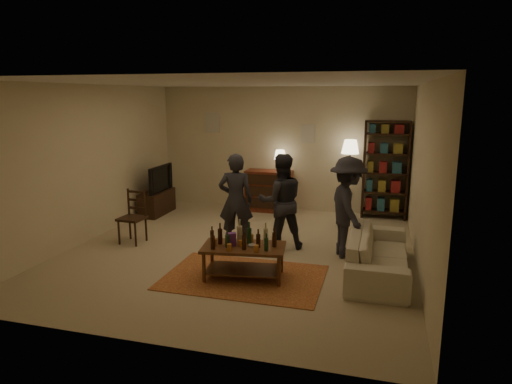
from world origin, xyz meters
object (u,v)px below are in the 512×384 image
at_px(tv_stand, 157,196).
at_px(floor_lamp, 350,152).
at_px(person_by_sofa, 348,207).
at_px(person_right, 281,202).
at_px(dresser, 269,190).
at_px(dining_chair, 134,214).
at_px(sofa, 378,253).
at_px(bookshelf, 385,169).
at_px(coffee_table, 243,250).
at_px(person_left, 236,200).

height_order(tv_stand, floor_lamp, floor_lamp).
bearing_deg(floor_lamp, person_by_sofa, -86.07).
xyz_separation_m(tv_stand, person_right, (3.05, -1.46, 0.41)).
distance_m(tv_stand, dresser, 2.43).
bearing_deg(dining_chair, floor_lamp, 41.11).
bearing_deg(dresser, person_right, -71.50).
xyz_separation_m(sofa, person_right, (-1.60, 0.74, 0.49)).
relative_size(bookshelf, sofa, 0.97).
bearing_deg(person_right, tv_stand, -49.59).
bearing_deg(dining_chair, coffee_table, -20.82).
distance_m(dresser, person_right, 2.53).
distance_m(dresser, person_by_sofa, 3.15).
relative_size(dresser, person_by_sofa, 0.85).
height_order(dresser, person_by_sofa, person_by_sofa).
bearing_deg(floor_lamp, person_right, -111.90).
height_order(dresser, person_left, person_left).
bearing_deg(person_left, person_right, 178.21).
xyz_separation_m(dining_chair, person_by_sofa, (3.62, 0.25, 0.31)).
bearing_deg(coffee_table, floor_lamp, 72.89).
bearing_deg(sofa, person_right, 65.22).
bearing_deg(bookshelf, coffee_table, -115.78).
relative_size(tv_stand, bookshelf, 0.52).
distance_m(sofa, person_left, 2.47).
relative_size(dresser, floor_lamp, 0.84).
bearing_deg(floor_lamp, sofa, -77.66).
bearing_deg(dresser, dining_chair, -122.04).
xyz_separation_m(dining_chair, dresser, (1.72, 2.76, -0.01)).
xyz_separation_m(coffee_table, person_left, (-0.53, 1.29, 0.38)).
xyz_separation_m(bookshelf, person_right, (-1.64, -2.44, -0.24)).
height_order(dresser, person_right, person_right).
height_order(tv_stand, person_left, person_left).
bearing_deg(person_by_sofa, dresser, 16.53).
bearing_deg(person_right, bookshelf, -147.87).
relative_size(dining_chair, person_right, 0.59).
relative_size(tv_stand, sofa, 0.51).
bearing_deg(person_by_sofa, tv_stand, 48.46).
distance_m(dresser, sofa, 3.93).
bearing_deg(dining_chair, sofa, -1.82).
height_order(dining_chair, dresser, dresser).
relative_size(coffee_table, bookshelf, 0.60).
distance_m(person_left, person_right, 0.75).
bearing_deg(person_by_sofa, bookshelf, -32.56).
bearing_deg(tv_stand, person_left, -34.44).
distance_m(bookshelf, person_by_sofa, 2.64).
bearing_deg(dining_chair, dresser, 61.10).
height_order(person_left, person_by_sofa, person_by_sofa).
bearing_deg(coffee_table, sofa, 20.21).
bearing_deg(person_left, dining_chair, -2.35).
bearing_deg(bookshelf, dresser, -178.43).
distance_m(tv_stand, person_right, 3.41).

